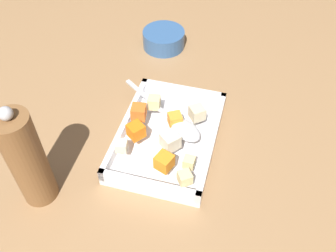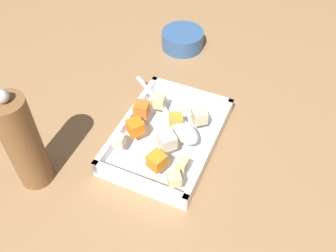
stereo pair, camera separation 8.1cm
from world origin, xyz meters
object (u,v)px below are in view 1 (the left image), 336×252
Objects in this scene: pepper_mill at (27,160)px; baking_dish at (168,138)px; serving_spoon at (181,126)px; small_prep_bowl at (164,39)px.

baking_dish is at bearing -46.78° from pepper_mill.
serving_spoon is at bearing -49.34° from pepper_mill.
serving_spoon is (0.01, -0.03, 0.04)m from baking_dish.
baking_dish is at bearing 49.63° from serving_spoon.
serving_spoon is at bearing -75.96° from baking_dish.
serving_spoon reaches higher than small_prep_bowl.
baking_dish is 0.05m from serving_spoon.
serving_spoon is 0.37m from small_prep_bowl.
small_prep_bowl is (0.34, 0.14, -0.03)m from serving_spoon.
pepper_mill reaches higher than small_prep_bowl.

